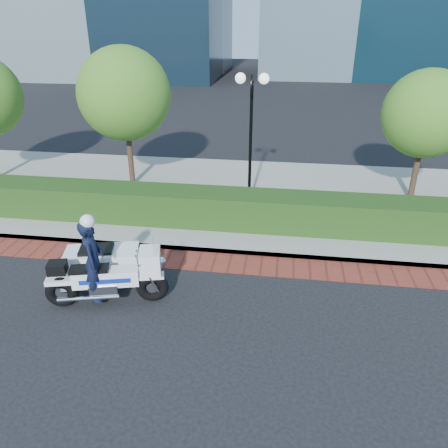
# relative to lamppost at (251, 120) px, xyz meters

# --- Properties ---
(ground) EXTENTS (120.00, 120.00, 0.00)m
(ground) POSITION_rel_lamppost_xyz_m (-1.00, -5.20, -2.96)
(ground) COLOR black
(ground) RESTS_ON ground
(brick_strip) EXTENTS (60.00, 1.00, 0.01)m
(brick_strip) POSITION_rel_lamppost_xyz_m (-1.00, -3.70, -2.95)
(brick_strip) COLOR maroon
(brick_strip) RESTS_ON ground
(sidewalk) EXTENTS (60.00, 8.00, 0.15)m
(sidewalk) POSITION_rel_lamppost_xyz_m (-1.00, 0.80, -2.88)
(sidewalk) COLOR gray
(sidewalk) RESTS_ON ground
(hedge_main) EXTENTS (18.00, 1.20, 1.00)m
(hedge_main) POSITION_rel_lamppost_xyz_m (-1.00, -1.60, -2.31)
(hedge_main) COLOR black
(hedge_main) RESTS_ON sidewalk
(lamppost) EXTENTS (1.02, 0.70, 4.21)m
(lamppost) POSITION_rel_lamppost_xyz_m (0.00, 0.00, 0.00)
(lamppost) COLOR black
(lamppost) RESTS_ON sidewalk
(tree_b) EXTENTS (3.20, 3.20, 4.89)m
(tree_b) POSITION_rel_lamppost_xyz_m (-4.50, 1.30, 0.48)
(tree_b) COLOR #332319
(tree_b) RESTS_ON sidewalk
(tree_c) EXTENTS (2.80, 2.80, 4.30)m
(tree_c) POSITION_rel_lamppost_xyz_m (5.50, 1.30, 0.09)
(tree_c) COLOR #332319
(tree_c) RESTS_ON sidewalk
(police_motorcycle) EXTENTS (2.71, 1.96, 2.20)m
(police_motorcycle) POSITION_rel_lamppost_xyz_m (-2.85, -5.46, -2.20)
(police_motorcycle) COLOR black
(police_motorcycle) RESTS_ON ground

